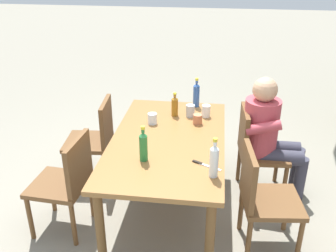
# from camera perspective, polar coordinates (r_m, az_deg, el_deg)

# --- Properties ---
(ground_plane) EXTENTS (24.00, 24.00, 0.00)m
(ground_plane) POSITION_cam_1_polar(r_m,az_deg,el_deg) (3.65, -0.00, -12.01)
(ground_plane) COLOR gray
(dining_table) EXTENTS (1.68, 0.96, 0.72)m
(dining_table) POSITION_cam_1_polar(r_m,az_deg,el_deg) (3.29, -0.00, -3.17)
(dining_table) COLOR olive
(dining_table) RESTS_ON ground_plane
(chair_far_left) EXTENTS (0.47, 0.47, 0.87)m
(chair_far_left) POSITION_cam_1_polar(r_m,az_deg,el_deg) (3.69, 12.86, -3.16)
(chair_far_left) COLOR brown
(chair_far_left) RESTS_ON ground_plane
(chair_near_right) EXTENTS (0.47, 0.47, 0.87)m
(chair_near_right) POSITION_cam_1_polar(r_m,az_deg,el_deg) (3.24, -14.83, -7.79)
(chair_near_right) COLOR brown
(chair_near_right) RESTS_ON ground_plane
(chair_near_left) EXTENTS (0.48, 0.48, 0.87)m
(chair_near_left) POSITION_cam_1_polar(r_m,az_deg,el_deg) (3.86, -10.77, -1.61)
(chair_near_left) COLOR brown
(chair_near_left) RESTS_ON ground_plane
(chair_far_right) EXTENTS (0.49, 0.49, 0.87)m
(chair_far_right) POSITION_cam_1_polar(r_m,az_deg,el_deg) (3.05, 13.88, -10.01)
(chair_far_right) COLOR brown
(chair_far_right) RESTS_ON ground_plane
(person_in_white_shirt) EXTENTS (0.47, 0.61, 1.18)m
(person_in_white_shirt) POSITION_cam_1_polar(r_m,az_deg,el_deg) (3.63, 14.82, -0.90)
(person_in_white_shirt) COLOR #B7424C
(person_in_white_shirt) RESTS_ON ground_plane
(bottle_amber) EXTENTS (0.06, 0.06, 0.23)m
(bottle_amber) POSITION_cam_1_polar(r_m,az_deg,el_deg) (3.65, 1.05, 3.04)
(bottle_amber) COLOR #996019
(bottle_amber) RESTS_ON dining_table
(bottle_green) EXTENTS (0.06, 0.06, 0.29)m
(bottle_green) POSITION_cam_1_polar(r_m,az_deg,el_deg) (2.89, -3.69, -2.97)
(bottle_green) COLOR #287A38
(bottle_green) RESTS_ON dining_table
(bottle_blue) EXTENTS (0.06, 0.06, 0.30)m
(bottle_blue) POSITION_cam_1_polar(r_m,az_deg,el_deg) (3.86, 4.25, 4.74)
(bottle_blue) COLOR #2D56A3
(bottle_blue) RESTS_ON dining_table
(bottle_clear) EXTENTS (0.06, 0.06, 0.30)m
(bottle_clear) POSITION_cam_1_polar(r_m,az_deg,el_deg) (2.71, 6.88, -5.09)
(bottle_clear) COLOR white
(bottle_clear) RESTS_ON dining_table
(cup_terracotta) EXTENTS (0.08, 0.08, 0.09)m
(cup_terracotta) POSITION_cam_1_polar(r_m,az_deg,el_deg) (3.51, 4.44, 1.02)
(cup_terracotta) COLOR #BC6B47
(cup_terracotta) RESTS_ON dining_table
(cup_steel) EXTENTS (0.08, 0.08, 0.12)m
(cup_steel) POSITION_cam_1_polar(r_m,az_deg,el_deg) (3.66, 3.35, 2.30)
(cup_steel) COLOR #B2B7BC
(cup_steel) RESTS_ON dining_table
(cup_glass) EXTENTS (0.08, 0.08, 0.10)m
(cup_glass) POSITION_cam_1_polar(r_m,az_deg,el_deg) (3.51, -2.35, 1.11)
(cup_glass) COLOR silver
(cup_glass) RESTS_ON dining_table
(cup_white) EXTENTS (0.08, 0.08, 0.12)m
(cup_white) POSITION_cam_1_polar(r_m,az_deg,el_deg) (3.66, 5.69, 2.25)
(cup_white) COLOR white
(cup_white) RESTS_ON dining_table
(table_knife) EXTENTS (0.13, 0.22, 0.01)m
(table_knife) POSITION_cam_1_polar(r_m,az_deg,el_deg) (2.89, 5.45, -5.78)
(table_knife) COLOR silver
(table_knife) RESTS_ON dining_table
(backpack_by_near_side) EXTENTS (0.32, 0.25, 0.38)m
(backpack_by_near_side) POSITION_cam_1_polar(r_m,az_deg,el_deg) (4.86, -2.03, 0.80)
(backpack_by_near_side) COLOR maroon
(backpack_by_near_side) RESTS_ON ground_plane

